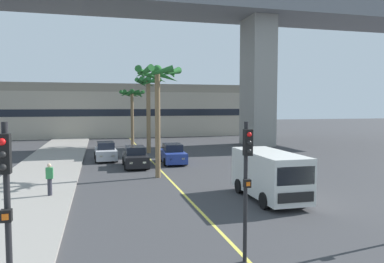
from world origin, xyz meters
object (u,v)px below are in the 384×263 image
at_px(car_queue_front, 135,157).
at_px(palm_tree_far_median, 158,85).
at_px(delivery_van, 269,174).
at_px(car_queue_second, 106,152).
at_px(pedestrian_near_crosswalk, 50,179).
at_px(car_queue_third, 173,154).
at_px(traffic_light_median_near, 247,172).
at_px(palm_tree_near_median, 148,92).
at_px(traffic_light_left_sidewalk_corner, 6,199).
at_px(palm_tree_mid_median, 132,99).

distance_m(car_queue_front, palm_tree_far_median, 7.02).
bearing_deg(delivery_van, car_queue_front, 115.64).
relative_size(car_queue_second, pedestrian_near_crosswalk, 2.57).
xyz_separation_m(car_queue_third, delivery_van, (2.36, -12.54, 0.57)).
height_order(car_queue_third, delivery_van, delivery_van).
bearing_deg(traffic_light_median_near, pedestrian_near_crosswalk, 124.63).
height_order(delivery_van, palm_tree_near_median, palm_tree_near_median).
xyz_separation_m(traffic_light_median_near, pedestrian_near_crosswalk, (-6.60, 9.55, -1.72)).
xyz_separation_m(traffic_light_left_sidewalk_corner, traffic_light_median_near, (5.92, 2.25, -0.15)).
bearing_deg(car_queue_third, car_queue_front, -160.34).
bearing_deg(palm_tree_far_median, traffic_light_left_sidewalk_corner, -109.08).
distance_m(car_queue_front, traffic_light_median_near, 18.23).
relative_size(traffic_light_left_sidewalk_corner, traffic_light_median_near, 1.00).
distance_m(traffic_light_median_near, pedestrian_near_crosswalk, 11.74).
bearing_deg(palm_tree_mid_median, traffic_light_median_near, -89.28).
relative_size(palm_tree_near_median, pedestrian_near_crosswalk, 4.64).
bearing_deg(car_queue_second, traffic_light_left_sidewalk_corner, -95.38).
distance_m(car_queue_third, traffic_light_left_sidewalk_corner, 22.81).
bearing_deg(palm_tree_mid_median, pedestrian_near_crosswalk, -104.96).
distance_m(car_queue_third, delivery_van, 12.77).
bearing_deg(traffic_light_median_near, car_queue_third, 85.13).
xyz_separation_m(delivery_van, traffic_light_left_sidewalk_corner, (-9.91, -8.88, 1.58)).
bearing_deg(car_queue_front, pedestrian_near_crosswalk, -120.99).
xyz_separation_m(car_queue_second, delivery_van, (7.62, -15.48, 0.57)).
xyz_separation_m(car_queue_second, pedestrian_near_crosswalk, (-2.98, -12.56, 0.28)).
distance_m(car_queue_second, delivery_van, 17.26).
distance_m(car_queue_third, traffic_light_median_near, 19.35).
bearing_deg(car_queue_front, palm_tree_far_median, -77.16).
bearing_deg(traffic_light_left_sidewalk_corner, pedestrian_near_crosswalk, 93.31).
bearing_deg(car_queue_third, traffic_light_median_near, -94.87).
height_order(car_queue_second, traffic_light_median_near, traffic_light_median_near).
relative_size(car_queue_front, traffic_light_left_sidewalk_corner, 0.98).
xyz_separation_m(car_queue_front, palm_tree_far_median, (1.03, -4.53, 5.27)).
bearing_deg(palm_tree_far_median, palm_tree_near_median, 85.27).
distance_m(palm_tree_mid_median, pedestrian_near_crosswalk, 24.36).
bearing_deg(traffic_light_median_near, palm_tree_far_median, 91.94).
height_order(car_queue_second, traffic_light_left_sidewalk_corner, traffic_light_left_sidewalk_corner).
bearing_deg(car_queue_second, palm_tree_near_median, 42.63).
bearing_deg(traffic_light_median_near, car_queue_second, 99.30).
bearing_deg(palm_tree_far_median, traffic_light_median_near, -88.06).
bearing_deg(car_queue_third, palm_tree_far_median, -110.35).
relative_size(car_queue_second, car_queue_third, 1.00).
height_order(traffic_light_left_sidewalk_corner, palm_tree_mid_median, palm_tree_mid_median).
distance_m(traffic_light_left_sidewalk_corner, palm_tree_mid_median, 35.47).
relative_size(car_queue_front, car_queue_second, 0.99).
distance_m(palm_tree_far_median, pedestrian_near_crosswalk, 8.86).
distance_m(palm_tree_near_median, pedestrian_near_crosswalk, 18.60).
distance_m(traffic_light_left_sidewalk_corner, traffic_light_median_near, 6.33).
xyz_separation_m(delivery_van, pedestrian_near_crosswalk, (-10.59, 2.92, -0.29)).
xyz_separation_m(car_queue_front, palm_tree_near_median, (2.06, 7.92, 5.26)).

